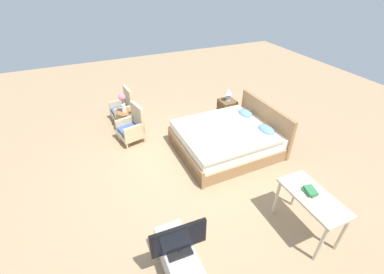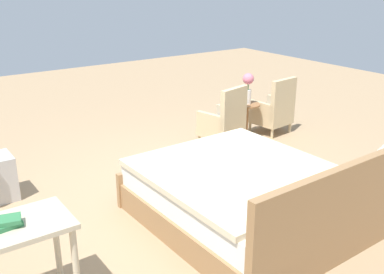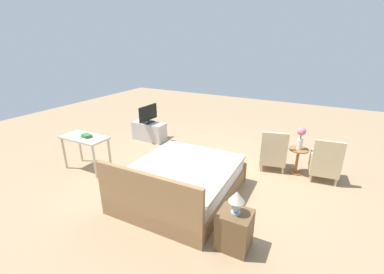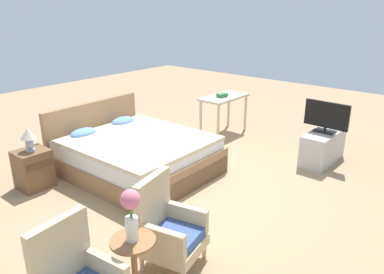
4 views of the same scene
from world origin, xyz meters
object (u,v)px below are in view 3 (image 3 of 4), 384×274
(bed, at_px, (180,182))
(table_lamp, at_px, (237,199))
(flower_vase, at_px, (301,136))
(armchair_by_window_right, at_px, (273,154))
(nightstand, at_px, (234,230))
(tv_flatscreen, at_px, (148,114))
(book_stack, at_px, (87,136))
(tv_stand, at_px, (149,131))
(armchair_by_window_left, at_px, (325,163))
(vanity_desk, at_px, (85,142))
(side_table, at_px, (297,158))

(bed, height_order, table_lamp, bed)
(flower_vase, bearing_deg, table_lamp, 79.86)
(bed, xyz_separation_m, armchair_by_window_right, (-1.24, -1.89, 0.08))
(nightstand, distance_m, table_lamp, 0.49)
(tv_flatscreen, xyz_separation_m, book_stack, (0.04, 2.08, 0.03))
(armchair_by_window_right, relative_size, table_lamp, 2.79)
(tv_stand, bearing_deg, nightstand, 141.80)
(armchair_by_window_left, height_order, table_lamp, armchair_by_window_left)
(vanity_desk, height_order, book_stack, book_stack)
(side_table, height_order, vanity_desk, vanity_desk)
(armchair_by_window_left, distance_m, flower_vase, 0.71)
(tv_stand, bearing_deg, vanity_desk, 86.54)
(tv_flatscreen, bearing_deg, flower_vase, 178.52)
(nightstand, bearing_deg, side_table, -100.14)
(table_lamp, bearing_deg, side_table, -100.14)
(bed, distance_m, tv_stand, 3.05)
(nightstand, distance_m, vanity_desk, 3.72)
(tv_flatscreen, bearing_deg, tv_stand, 177.75)
(nightstand, bearing_deg, bed, -29.06)
(armchair_by_window_left, bearing_deg, tv_flatscreen, -2.14)
(side_table, bearing_deg, bed, 48.32)
(bed, height_order, nightstand, bed)
(nightstand, relative_size, book_stack, 2.40)
(table_lamp, relative_size, vanity_desk, 0.32)
(bed, xyz_separation_m, flower_vase, (-1.74, -1.96, 0.56))
(tv_stand, distance_m, vanity_desk, 2.12)
(side_table, bearing_deg, armchair_by_window_left, 172.87)
(armchair_by_window_right, xyz_separation_m, vanity_desk, (3.61, 1.91, 0.28))
(bed, xyz_separation_m, book_stack, (2.29, 0.02, 0.51))
(flower_vase, distance_m, vanity_desk, 4.57)
(flower_vase, distance_m, tv_flatscreen, 3.99)
(side_table, bearing_deg, nightstand, 79.86)
(armchair_by_window_right, bearing_deg, nightstand, 90.62)
(bed, relative_size, armchair_by_window_right, 2.36)
(armchair_by_window_left, height_order, flower_vase, flower_vase)
(table_lamp, distance_m, book_stack, 3.63)
(tv_flatscreen, bearing_deg, vanity_desk, 86.60)
(side_table, relative_size, vanity_desk, 0.54)
(table_lamp, bearing_deg, armchair_by_window_left, -111.07)
(armchair_by_window_left, relative_size, book_stack, 3.98)
(side_table, height_order, table_lamp, table_lamp)
(nightstand, bearing_deg, tv_stand, -38.20)
(bed, bearing_deg, table_lamp, 150.92)
(flower_vase, bearing_deg, armchair_by_window_left, 172.87)
(flower_vase, height_order, nightstand, flower_vase)
(armchair_by_window_right, distance_m, book_stack, 4.04)
(book_stack, bearing_deg, flower_vase, -153.93)
(armchair_by_window_left, relative_size, armchair_by_window_right, 1.00)
(vanity_desk, xyz_separation_m, book_stack, (-0.08, -0.00, 0.15))
(book_stack, bearing_deg, table_lamp, 169.07)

